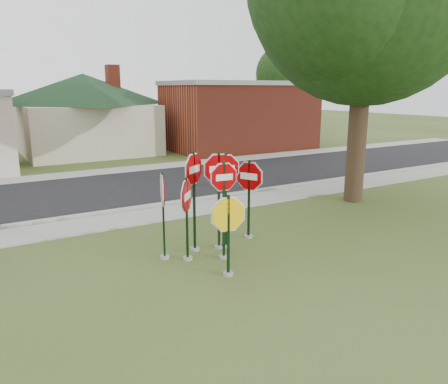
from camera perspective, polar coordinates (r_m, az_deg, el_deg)
ground at (r=10.43m, az=2.08°, el=-10.54°), size 120.00×120.00×0.00m
sidewalk_near at (r=15.05m, az=-9.42°, el=-3.02°), size 60.00×1.60×0.06m
road at (r=19.19m, az=-14.42°, el=0.26°), size 60.00×7.00×0.04m
sidewalk_far at (r=23.27m, az=-17.50°, el=2.33°), size 60.00×1.60×0.06m
curb at (r=15.95m, az=-10.76°, el=-2.00°), size 60.00×0.20×0.14m
stop_sign_center at (r=10.78m, az=-0.02°, el=-0.74°), size 0.98×0.24×2.61m
stop_sign_yellow at (r=9.89m, az=0.56°, el=-4.50°), size 1.11×0.24×2.04m
stop_sign_left at (r=10.79m, az=-4.89°, el=-2.13°), size 0.77×0.85×2.24m
stop_sign_right at (r=11.54m, az=0.22°, el=0.60°), size 0.97×0.36×2.70m
stop_sign_back_right at (r=11.47m, az=-0.68°, el=0.82°), size 1.10×0.28×2.75m
stop_sign_back_left at (r=11.30m, az=-3.94°, el=0.75°), size 0.95×0.64×2.78m
stop_sign_far_right at (r=12.36m, az=3.29°, el=0.49°), size 0.54×1.03×2.40m
stop_sign_far_left at (r=10.90m, az=-7.98°, el=-1.54°), size 0.36×1.06×2.36m
building_house at (r=30.85m, az=-17.81°, el=11.64°), size 11.60×11.60×6.20m
building_brick at (r=31.64m, az=2.08°, el=10.02°), size 10.20×6.20×4.75m
bg_tree_right at (r=43.57m, az=7.98°, el=14.99°), size 5.60×5.60×8.40m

